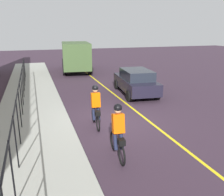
{
  "coord_description": "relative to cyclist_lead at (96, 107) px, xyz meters",
  "views": [
    {
      "loc": [
        -9.63,
        3.17,
        4.03
      ],
      "look_at": [
        0.33,
        -0.11,
        1.0
      ],
      "focal_mm": 38.79,
      "sensor_mm": 36.0,
      "label": 1
    }
  ],
  "objects": [
    {
      "name": "ground_plane",
      "position": [
        0.38,
        -0.83,
        -0.91
      ],
      "size": [
        80.0,
        80.0,
        0.0
      ],
      "primitive_type": "plane",
      "color": "#352633"
    },
    {
      "name": "lane_line_centre",
      "position": [
        0.38,
        -2.43,
        -0.91
      ],
      "size": [
        36.0,
        0.12,
        0.01
      ],
      "primitive_type": "cube",
      "color": "yellow",
      "rests_on": "ground"
    },
    {
      "name": "sidewalk",
      "position": [
        0.38,
        2.57,
        -0.84
      ],
      "size": [
        40.0,
        3.2,
        0.15
      ],
      "primitive_type": "cube",
      "color": "#9A9C93",
      "rests_on": "ground"
    },
    {
      "name": "iron_fence",
      "position": [
        1.38,
        2.97,
        0.4
      ],
      "size": [
        20.48,
        0.04,
        1.6
      ],
      "color": "black",
      "rests_on": "sidewalk"
    },
    {
      "name": "cyclist_lead",
      "position": [
        0.0,
        0.0,
        0.0
      ],
      "size": [
        1.71,
        0.38,
        1.83
      ],
      "rotation": [
        0.0,
        0.0,
        -0.07
      ],
      "color": "black",
      "rests_on": "ground"
    },
    {
      "name": "cyclist_follow",
      "position": [
        -2.69,
        -0.02,
        0.0
      ],
      "size": [
        1.71,
        0.38,
        1.83
      ],
      "rotation": [
        0.0,
        0.0,
        -0.07
      ],
      "color": "black",
      "rests_on": "ground"
    },
    {
      "name": "patrol_sedan",
      "position": [
        4.4,
        -3.74,
        -0.09
      ],
      "size": [
        4.56,
        2.28,
        1.58
      ],
      "rotation": [
        0.0,
        0.0,
        -0.1
      ],
      "color": "black",
      "rests_on": "ground"
    },
    {
      "name": "box_truck_background",
      "position": [
        14.01,
        -1.64,
        0.64
      ],
      "size": [
        6.93,
        3.15,
        2.78
      ],
      "rotation": [
        0.0,
        0.0,
        -0.11
      ],
      "color": "#3B532C",
      "rests_on": "ground"
    }
  ]
}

